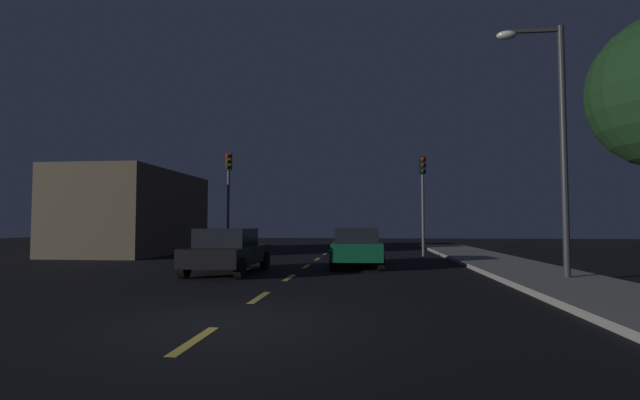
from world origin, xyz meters
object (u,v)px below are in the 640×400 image
at_px(traffic_signal_left, 228,184).
at_px(traffic_signal_right, 423,186).
at_px(street_lamp_right, 553,127).
at_px(car_stopped_ahead, 357,247).
at_px(car_adjacent_lane, 228,251).

relative_size(traffic_signal_left, traffic_signal_right, 1.06).
bearing_deg(street_lamp_right, car_stopped_ahead, 142.47).
bearing_deg(traffic_signal_right, car_adjacent_lane, -128.68).
xyz_separation_m(traffic_signal_left, traffic_signal_right, (10.15, -0.00, -0.21)).
distance_m(car_stopped_ahead, street_lamp_right, 7.92).
xyz_separation_m(car_stopped_ahead, car_adjacent_lane, (-4.11, -2.99, -0.01)).
distance_m(traffic_signal_right, car_stopped_ahead, 7.46).
relative_size(traffic_signal_left, car_stopped_ahead, 1.18).
bearing_deg(traffic_signal_left, street_lamp_right, -39.72).
height_order(car_stopped_ahead, street_lamp_right, street_lamp_right).
height_order(traffic_signal_left, street_lamp_right, street_lamp_right).
distance_m(traffic_signal_right, street_lamp_right, 10.75).
xyz_separation_m(traffic_signal_left, street_lamp_right, (12.57, -10.44, 0.58)).
distance_m(traffic_signal_left, car_stopped_ahead, 9.75).
bearing_deg(street_lamp_right, car_adjacent_lane, 172.25).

